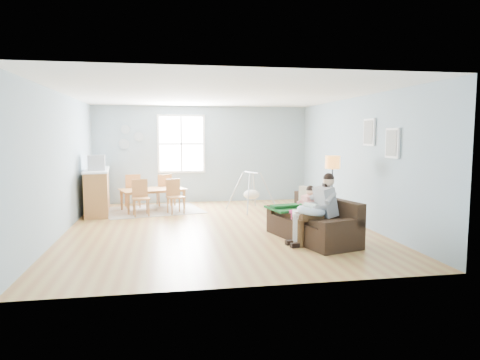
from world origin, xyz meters
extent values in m
cube|color=#AB703C|center=(0.00, 0.00, -0.04)|extent=(8.40, 9.40, 0.08)
cube|color=white|center=(0.00, 0.00, 3.00)|extent=(8.40, 9.40, 0.60)
cube|color=#90ADBC|center=(0.00, 4.66, 1.35)|extent=(8.40, 0.08, 3.90)
cube|color=#90ADBC|center=(0.00, -4.66, 1.35)|extent=(8.40, 0.08, 3.90)
cube|color=#90ADBC|center=(4.16, 0.00, 1.35)|extent=(0.08, 9.40, 3.90)
cube|color=white|center=(-0.60, 3.47, 1.65)|extent=(1.32, 0.06, 1.62)
cube|color=white|center=(-0.60, 3.44, 1.65)|extent=(1.20, 0.02, 1.50)
cube|color=white|center=(-0.60, 3.43, 1.65)|extent=(1.20, 0.03, 0.04)
cube|color=white|center=(-0.60, 3.43, 1.65)|extent=(0.04, 0.03, 1.50)
cube|color=white|center=(2.97, -1.50, 1.75)|extent=(0.04, 0.44, 0.54)
cube|color=#4F5E71|center=(2.94, -1.50, 1.75)|extent=(0.01, 0.36, 0.46)
cube|color=white|center=(2.97, -0.60, 1.95)|extent=(0.04, 0.44, 0.54)
cube|color=#4F5E71|center=(2.94, -0.60, 1.95)|extent=(0.01, 0.36, 0.46)
cylinder|color=#90A1AC|center=(-2.10, 3.47, 2.05)|extent=(0.24, 0.02, 0.24)
cylinder|color=#90A1AC|center=(-1.75, 3.47, 1.85)|extent=(0.26, 0.02, 0.26)
cylinder|color=#90A1AC|center=(-2.15, 3.47, 1.65)|extent=(0.28, 0.02, 0.28)
cube|color=black|center=(1.54, -1.34, 0.19)|extent=(1.29, 2.05, 0.38)
cube|color=black|center=(1.85, -1.25, 0.58)|extent=(0.68, 1.88, 0.39)
cube|color=black|center=(1.77, -2.17, 0.45)|extent=(0.83, 0.39, 0.14)
cube|color=black|center=(1.31, -0.51, 0.45)|extent=(0.83, 0.39, 0.14)
cube|color=#124F1D|center=(1.36, -0.73, 0.49)|extent=(1.01, 0.89, 0.04)
cube|color=beige|center=(1.65, -0.79, 0.69)|extent=(0.27, 0.45, 0.43)
cube|color=gray|center=(1.69, -1.59, 0.74)|extent=(0.38, 0.45, 0.54)
sphere|color=#E8B68E|center=(1.75, -1.58, 1.10)|extent=(0.20, 0.20, 0.20)
sphere|color=black|center=(1.75, -1.58, 1.14)|extent=(0.19, 0.19, 0.19)
cylinder|color=#3C2816|center=(1.39, -1.74, 0.49)|extent=(0.43, 0.21, 0.14)
cylinder|color=#3C2816|center=(1.36, -1.55, 0.49)|extent=(0.43, 0.21, 0.14)
cylinder|color=#3C2816|center=(1.19, -1.77, 0.24)|extent=(0.12, 0.12, 0.47)
cylinder|color=#3C2816|center=(1.16, -1.58, 0.24)|extent=(0.12, 0.12, 0.47)
cube|color=black|center=(1.12, -1.79, 0.04)|extent=(0.23, 0.13, 0.08)
cube|color=black|center=(1.09, -1.59, 0.04)|extent=(0.23, 0.13, 0.08)
torus|color=#C9E3FB|center=(1.41, -1.65, 0.60)|extent=(0.61, 0.60, 0.20)
cylinder|color=silver|center=(1.41, -1.65, 0.67)|extent=(0.23, 0.29, 0.12)
sphere|color=#E8B68E|center=(1.36, -1.51, 0.69)|extent=(0.10, 0.10, 0.10)
cube|color=white|center=(1.54, -1.16, 0.64)|extent=(0.25, 0.27, 0.34)
sphere|color=#E8B68E|center=(1.57, -1.15, 0.87)|extent=(0.16, 0.16, 0.16)
sphere|color=black|center=(1.57, -1.15, 0.90)|extent=(0.15, 0.15, 0.15)
cylinder|color=#D63477|center=(1.33, -1.26, 0.49)|extent=(0.29, 0.13, 0.08)
cylinder|color=#D63477|center=(1.31, -1.13, 0.49)|extent=(0.29, 0.13, 0.08)
cylinder|color=#D63477|center=(1.20, -1.28, 0.33)|extent=(0.07, 0.07, 0.28)
cylinder|color=#D63477|center=(1.18, -1.15, 0.33)|extent=(0.07, 0.07, 0.28)
cylinder|color=black|center=(2.35, -0.27, 0.01)|extent=(0.26, 0.26, 0.03)
cylinder|color=black|center=(2.35, -0.27, 0.65)|extent=(0.03, 0.03, 1.29)
cylinder|color=#FF9435|center=(2.35, -0.27, 1.34)|extent=(0.30, 0.30, 0.26)
cube|color=white|center=(1.39, -1.48, 0.27)|extent=(0.59, 0.55, 0.55)
cube|color=black|center=(1.18, -1.43, 0.27)|extent=(0.13, 0.37, 0.44)
cube|color=#9E9990|center=(-1.36, 2.27, 0.01)|extent=(2.63, 2.21, 0.01)
imported|color=olive|center=(-1.36, 2.27, 0.27)|extent=(1.75, 1.31, 0.55)
cube|color=#9F5E37|center=(-1.63, 1.55, 0.41)|extent=(0.45, 0.45, 0.04)
cube|color=#9F5E37|center=(-1.66, 1.72, 0.64)|extent=(0.37, 0.10, 0.42)
cylinder|color=#9F5E37|center=(-1.75, 1.37, 0.21)|extent=(0.04, 0.04, 0.41)
cylinder|color=#9F5E37|center=(-1.44, 1.42, 0.21)|extent=(0.04, 0.04, 0.41)
cylinder|color=#9F5E37|center=(-1.81, 1.68, 0.21)|extent=(0.04, 0.04, 0.41)
cylinder|color=#9F5E37|center=(-1.50, 1.73, 0.21)|extent=(0.04, 0.04, 0.41)
cube|color=#9F5E37|center=(-0.82, 1.73, 0.40)|extent=(0.48, 0.48, 0.04)
cube|color=#9F5E37|center=(-0.87, 1.89, 0.63)|extent=(0.35, 0.15, 0.41)
cylinder|color=#9F5E37|center=(-0.91, 1.54, 0.20)|extent=(0.04, 0.04, 0.40)
cylinder|color=#9F5E37|center=(-0.62, 1.64, 0.20)|extent=(0.04, 0.04, 0.40)
cylinder|color=#9F5E37|center=(-1.01, 1.83, 0.20)|extent=(0.04, 0.04, 0.40)
cylinder|color=#9F5E37|center=(-0.72, 1.93, 0.20)|extent=(0.04, 0.04, 0.40)
cube|color=#9F5E37|center=(-1.91, 2.81, 0.43)|extent=(0.47, 0.47, 0.04)
cube|color=#9F5E37|center=(-1.87, 2.63, 0.67)|extent=(0.38, 0.11, 0.44)
cylinder|color=#9F5E37|center=(-1.78, 3.00, 0.22)|extent=(0.04, 0.04, 0.43)
cylinder|color=#9F5E37|center=(-2.10, 2.94, 0.22)|extent=(0.04, 0.04, 0.43)
cylinder|color=#9F5E37|center=(-1.72, 2.68, 0.22)|extent=(0.04, 0.04, 0.43)
cylinder|color=#9F5E37|center=(-2.04, 2.62, 0.22)|extent=(0.04, 0.04, 0.43)
cube|color=#9F5E37|center=(-1.10, 2.99, 0.42)|extent=(0.45, 0.45, 0.04)
cube|color=#9F5E37|center=(-1.07, 2.82, 0.65)|extent=(0.37, 0.10, 0.43)
cylinder|color=#9F5E37|center=(-0.97, 3.17, 0.21)|extent=(0.04, 0.04, 0.42)
cylinder|color=#9F5E37|center=(-1.28, 3.12, 0.21)|extent=(0.04, 0.04, 0.42)
cylinder|color=#9F5E37|center=(-0.92, 2.86, 0.21)|extent=(0.04, 0.04, 0.42)
cylinder|color=#9F5E37|center=(-1.23, 2.81, 0.21)|extent=(0.04, 0.04, 0.42)
cube|color=olive|center=(-2.70, 2.23, 0.52)|extent=(0.71, 1.91, 1.04)
cube|color=white|center=(-2.70, 2.23, 1.05)|extent=(0.76, 1.96, 0.04)
cube|color=#A8A8AD|center=(-2.64, 1.87, 1.25)|extent=(0.42, 0.40, 0.36)
cube|color=black|center=(-2.82, 1.85, 1.25)|extent=(0.05, 0.30, 0.25)
cylinder|color=#A8A8AD|center=(1.06, 1.77, 0.97)|extent=(0.26, 0.52, 0.04)
ellipsoid|color=silver|center=(1.06, 1.77, 0.42)|extent=(0.40, 0.40, 0.24)
cylinder|color=#A8A8AD|center=(1.06, 1.77, 0.69)|extent=(0.01, 0.01, 0.44)
cylinder|color=#A8A8AD|center=(0.90, 1.36, 0.50)|extent=(0.19, 0.46, 0.96)
cylinder|color=#A8A8AD|center=(1.47, 1.61, 0.50)|extent=(0.45, 0.21, 0.96)
cylinder|color=#A8A8AD|center=(0.65, 1.92, 0.50)|extent=(0.45, 0.21, 0.96)
cylinder|color=#A8A8AD|center=(1.21, 2.17, 0.50)|extent=(0.19, 0.46, 0.96)
camera|label=1|loc=(-1.04, -8.58, 1.89)|focal=32.00mm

